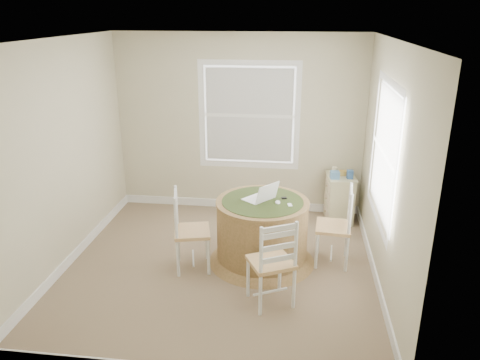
# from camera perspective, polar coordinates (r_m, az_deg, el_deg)

# --- Properties ---
(room) EXTENTS (3.64, 3.64, 2.64)m
(room) POSITION_cam_1_polar(r_m,az_deg,el_deg) (5.25, -0.60, 2.55)
(room) COLOR #857154
(room) RESTS_ON ground
(round_table) EXTENTS (1.27, 1.27, 0.79)m
(round_table) POSITION_cam_1_polar(r_m,az_deg,el_deg) (5.59, 2.70, -5.95)
(round_table) COLOR #A27748
(round_table) RESTS_ON ground
(chair_left) EXTENTS (0.49, 0.50, 0.95)m
(chair_left) POSITION_cam_1_polar(r_m,az_deg,el_deg) (5.45, -5.85, -6.20)
(chair_left) COLOR white
(chair_left) RESTS_ON ground
(chair_near) EXTENTS (0.56, 0.55, 0.95)m
(chair_near) POSITION_cam_1_polar(r_m,az_deg,el_deg) (4.82, 3.81, -9.91)
(chair_near) COLOR white
(chair_near) RESTS_ON ground
(chair_right) EXTENTS (0.43, 0.45, 0.95)m
(chair_right) POSITION_cam_1_polar(r_m,az_deg,el_deg) (5.64, 11.30, -5.57)
(chair_right) COLOR white
(chair_right) RESTS_ON ground
(laptop) EXTENTS (0.45, 0.45, 0.24)m
(laptop) POSITION_cam_1_polar(r_m,az_deg,el_deg) (5.47, 2.52, -2.10)
(laptop) COLOR white
(laptop) RESTS_ON round_table
(mouse) EXTENTS (0.08, 0.11, 0.03)m
(mouse) POSITION_cam_1_polar(r_m,az_deg,el_deg) (5.40, 4.61, -2.73)
(mouse) COLOR white
(mouse) RESTS_ON round_table
(phone) EXTENTS (0.06, 0.10, 0.02)m
(phone) POSITION_cam_1_polar(r_m,az_deg,el_deg) (5.35, 6.10, -3.08)
(phone) COLOR #B7BABF
(phone) RESTS_ON round_table
(keys) EXTENTS (0.07, 0.06, 0.02)m
(keys) POSITION_cam_1_polar(r_m,az_deg,el_deg) (5.53, 5.40, -2.25)
(keys) COLOR black
(keys) RESTS_ON round_table
(corner_chest) EXTENTS (0.43, 0.55, 0.68)m
(corner_chest) POSITION_cam_1_polar(r_m,az_deg,el_deg) (6.85, 12.01, -2.16)
(corner_chest) COLOR beige
(corner_chest) RESTS_ON ground
(tissue_box) EXTENTS (0.13, 0.13, 0.10)m
(tissue_box) POSITION_cam_1_polar(r_m,az_deg,el_deg) (6.61, 11.59, 0.65)
(tissue_box) COLOR #5287BC
(tissue_box) RESTS_ON corner_chest
(box_yellow) EXTENTS (0.16, 0.11, 0.06)m
(box_yellow) POSITION_cam_1_polar(r_m,az_deg,el_deg) (6.76, 12.43, 0.83)
(box_yellow) COLOR gold
(box_yellow) RESTS_ON corner_chest
(box_blue) EXTENTS (0.09, 0.09, 0.12)m
(box_blue) POSITION_cam_1_polar(r_m,az_deg,el_deg) (6.64, 13.14, 0.71)
(box_blue) COLOR #315893
(box_blue) RESTS_ON corner_chest
(cup_cream) EXTENTS (0.07, 0.07, 0.09)m
(cup_cream) POSITION_cam_1_polar(r_m,az_deg,el_deg) (6.80, 11.55, 1.16)
(cup_cream) COLOR beige
(cup_cream) RESTS_ON corner_chest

